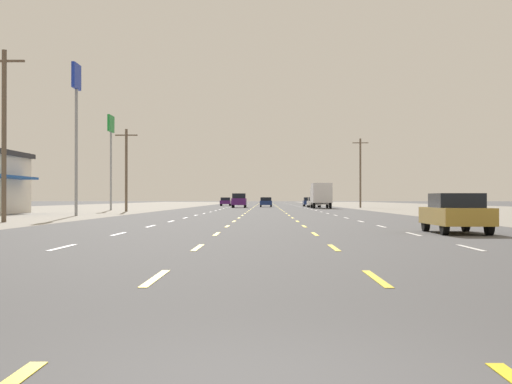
{
  "coord_description": "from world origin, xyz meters",
  "views": [
    {
      "loc": [
        -0.0,
        -5.05,
        1.27
      ],
      "look_at": [
        -0.72,
        50.52,
        1.75
      ],
      "focal_mm": 53.38,
      "sensor_mm": 36.0,
      "label": 1
    }
  ],
  "objects_px": {
    "sedan_far_right_nearest": "(456,213)",
    "suv_inner_left_mid": "(239,200)",
    "box_truck_far_right_near": "(321,194)",
    "sedan_far_left_farthest": "(226,202)",
    "sedan_far_right_midfar": "(314,202)",
    "pole_sign_left_row_1": "(76,101)",
    "pole_sign_left_row_2": "(111,136)",
    "sedan_center_turn_far": "(266,202)",
    "sedan_far_right_farther": "(309,202)"
  },
  "relations": [
    {
      "from": "sedan_far_right_farther",
      "to": "pole_sign_left_row_2",
      "type": "xyz_separation_m",
      "value": [
        -23.86,
        -39.13,
        7.36
      ]
    },
    {
      "from": "sedan_far_right_nearest",
      "to": "sedan_far_right_midfar",
      "type": "relative_size",
      "value": 1.0
    },
    {
      "from": "sedan_far_right_farther",
      "to": "sedan_far_right_midfar",
      "type": "bearing_deg",
      "value": -90.1
    },
    {
      "from": "sedan_center_turn_far",
      "to": "sedan_far_right_farther",
      "type": "distance_m",
      "value": 10.56
    },
    {
      "from": "sedan_far_right_nearest",
      "to": "sedan_far_left_farthest",
      "type": "height_order",
      "value": "same"
    },
    {
      "from": "box_truck_far_right_near",
      "to": "sedan_far_right_midfar",
      "type": "bearing_deg",
      "value": 91.47
    },
    {
      "from": "box_truck_far_right_near",
      "to": "suv_inner_left_mid",
      "type": "xyz_separation_m",
      "value": [
        -10.86,
        7.12,
        -0.81
      ]
    },
    {
      "from": "pole_sign_left_row_2",
      "to": "pole_sign_left_row_1",
      "type": "bearing_deg",
      "value": -83.73
    },
    {
      "from": "suv_inner_left_mid",
      "to": "pole_sign_left_row_1",
      "type": "xyz_separation_m",
      "value": [
        -10.26,
        -49.94,
        7.4
      ]
    },
    {
      "from": "box_truck_far_right_near",
      "to": "pole_sign_left_row_1",
      "type": "height_order",
      "value": "pole_sign_left_row_1"
    },
    {
      "from": "sedan_far_right_nearest",
      "to": "sedan_far_right_farther",
      "type": "height_order",
      "value": "same"
    },
    {
      "from": "suv_inner_left_mid",
      "to": "sedan_center_turn_far",
      "type": "relative_size",
      "value": 1.09
    },
    {
      "from": "sedan_center_turn_far",
      "to": "sedan_far_left_farthest",
      "type": "distance_m",
      "value": 18.93
    },
    {
      "from": "sedan_far_right_nearest",
      "to": "pole_sign_left_row_2",
      "type": "relative_size",
      "value": 0.43
    },
    {
      "from": "sedan_far_right_farther",
      "to": "pole_sign_left_row_1",
      "type": "relative_size",
      "value": 0.4
    },
    {
      "from": "box_truck_far_right_near",
      "to": "pole_sign_left_row_2",
      "type": "height_order",
      "value": "pole_sign_left_row_2"
    },
    {
      "from": "pole_sign_left_row_1",
      "to": "pole_sign_left_row_2",
      "type": "xyz_separation_m",
      "value": [
        -2.97,
        27.07,
        -0.32
      ]
    },
    {
      "from": "sedan_center_turn_far",
      "to": "sedan_far_left_farthest",
      "type": "relative_size",
      "value": 1.0
    },
    {
      "from": "sedan_center_turn_far",
      "to": "pole_sign_left_row_2",
      "type": "xyz_separation_m",
      "value": [
        -16.97,
        -31.14,
        7.36
      ]
    },
    {
      "from": "sedan_far_right_nearest",
      "to": "pole_sign_left_row_1",
      "type": "relative_size",
      "value": 0.4
    },
    {
      "from": "sedan_far_left_farthest",
      "to": "sedan_far_right_midfar",
      "type": "bearing_deg",
      "value": -58.68
    },
    {
      "from": "pole_sign_left_row_2",
      "to": "sedan_far_right_midfar",
      "type": "bearing_deg",
      "value": 47.47
    },
    {
      "from": "sedan_far_right_nearest",
      "to": "sedan_center_turn_far",
      "type": "relative_size",
      "value": 1.0
    },
    {
      "from": "sedan_far_right_midfar",
      "to": "pole_sign_left_row_2",
      "type": "relative_size",
      "value": 0.43
    },
    {
      "from": "sedan_center_turn_far",
      "to": "pole_sign_left_row_2",
      "type": "distance_m",
      "value": 36.21
    },
    {
      "from": "sedan_far_right_nearest",
      "to": "suv_inner_left_mid",
      "type": "relative_size",
      "value": 0.92
    },
    {
      "from": "sedan_far_right_nearest",
      "to": "sedan_far_left_farthest",
      "type": "relative_size",
      "value": 1.0
    },
    {
      "from": "box_truck_far_right_near",
      "to": "pole_sign_left_row_2",
      "type": "distance_m",
      "value": 29.47
    },
    {
      "from": "suv_inner_left_mid",
      "to": "pole_sign_left_row_1",
      "type": "bearing_deg",
      "value": -101.61
    },
    {
      "from": "sedan_far_right_farther",
      "to": "sedan_center_turn_far",
      "type": "bearing_deg",
      "value": -130.75
    },
    {
      "from": "sedan_far_left_farthest",
      "to": "pole_sign_left_row_2",
      "type": "height_order",
      "value": "pole_sign_left_row_2"
    },
    {
      "from": "sedan_far_left_farthest",
      "to": "pole_sign_left_row_2",
      "type": "distance_m",
      "value": 50.29
    },
    {
      "from": "sedan_center_turn_far",
      "to": "pole_sign_left_row_2",
      "type": "relative_size",
      "value": 0.43
    },
    {
      "from": "box_truck_far_right_near",
      "to": "sedan_far_left_farthest",
      "type": "relative_size",
      "value": 1.6
    },
    {
      "from": "sedan_far_right_midfar",
      "to": "sedan_far_right_nearest",
      "type": "bearing_deg",
      "value": -89.96
    },
    {
      "from": "sedan_center_turn_far",
      "to": "pole_sign_left_row_1",
      "type": "bearing_deg",
      "value": -103.52
    },
    {
      "from": "suv_inner_left_mid",
      "to": "pole_sign_left_row_2",
      "type": "relative_size",
      "value": 0.47
    },
    {
      "from": "sedan_far_right_nearest",
      "to": "suv_inner_left_mid",
      "type": "height_order",
      "value": "suv_inner_left_mid"
    },
    {
      "from": "suv_inner_left_mid",
      "to": "sedan_far_right_midfar",
      "type": "bearing_deg",
      "value": 16.34
    },
    {
      "from": "sedan_far_right_farther",
      "to": "sedan_far_left_farthest",
      "type": "distance_m",
      "value": 16.86
    },
    {
      "from": "box_truck_far_right_near",
      "to": "sedan_far_left_farthest",
      "type": "distance_m",
      "value": 35.89
    },
    {
      "from": "sedan_far_left_farthest",
      "to": "pole_sign_left_row_1",
      "type": "bearing_deg",
      "value": -95.29
    },
    {
      "from": "sedan_far_right_midfar",
      "to": "sedan_far_right_farther",
      "type": "height_order",
      "value": "same"
    },
    {
      "from": "sedan_center_turn_far",
      "to": "pole_sign_left_row_1",
      "type": "height_order",
      "value": "pole_sign_left_row_1"
    },
    {
      "from": "sedan_far_right_midfar",
      "to": "sedan_far_left_farthest",
      "type": "height_order",
      "value": "same"
    },
    {
      "from": "suv_inner_left_mid",
      "to": "sedan_far_left_farthest",
      "type": "height_order",
      "value": "suv_inner_left_mid"
    },
    {
      "from": "box_truck_far_right_near",
      "to": "sedan_center_turn_far",
      "type": "distance_m",
      "value": 16.99
    },
    {
      "from": "sedan_far_right_nearest",
      "to": "sedan_far_left_farthest",
      "type": "bearing_deg",
      "value": 97.64
    },
    {
      "from": "sedan_far_right_nearest",
      "to": "sedan_center_turn_far",
      "type": "xyz_separation_m",
      "value": [
        -6.93,
        86.09,
        0.0
      ]
    },
    {
      "from": "box_truck_far_right_near",
      "to": "pole_sign_left_row_1",
      "type": "xyz_separation_m",
      "value": [
        -21.13,
        -42.82,
        6.6
      ]
    }
  ]
}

